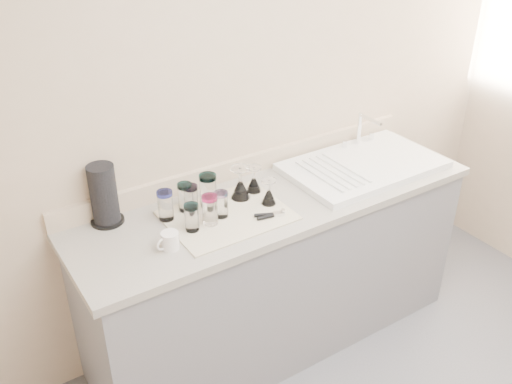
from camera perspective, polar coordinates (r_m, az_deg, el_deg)
counter_unit at (r=3.02m, az=2.02°, el=-7.86°), size 2.06×0.62×0.90m
sink_unit at (r=3.07m, az=10.65°, el=2.69°), size 0.82×0.50×0.22m
dish_towel at (r=2.61m, az=-2.89°, el=-2.36°), size 0.55×0.42×0.01m
tumbler_teal at (r=2.57m, az=-9.04°, el=-1.31°), size 0.07×0.07×0.14m
tumbler_cyan at (r=2.62m, az=-6.51°, el=-0.62°), size 0.07×0.07×0.13m
tumbler_purple at (r=2.65m, az=-4.81°, el=0.17°), size 0.08×0.08×0.16m
tumbler_magenta at (r=2.49m, az=-6.44°, el=-2.53°), size 0.06×0.06×0.13m
tumbler_blue at (r=2.52m, az=-4.62°, el=-1.77°), size 0.07×0.07×0.14m
tumbler_lavender at (r=2.57m, az=-3.48°, el=-1.22°), size 0.06×0.06×0.12m
tumbler_extra at (r=2.63m, az=-7.09°, el=-0.48°), size 0.07×0.07×0.14m
goblet_back_left at (r=2.71m, az=-1.58°, el=0.43°), size 0.09×0.09×0.16m
goblet_back_right at (r=2.78m, az=-0.22°, el=0.91°), size 0.07×0.07×0.13m
goblet_front_right at (r=2.67m, az=1.29°, el=-0.35°), size 0.07×0.07×0.13m
can_opener at (r=2.59m, az=1.43°, el=-2.32°), size 0.14×0.08×0.02m
white_mug at (r=2.41m, az=-8.63°, el=-4.85°), size 0.11×0.09×0.08m
paper_towel_roll at (r=2.59m, az=-14.97°, el=-0.32°), size 0.15×0.15×0.28m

